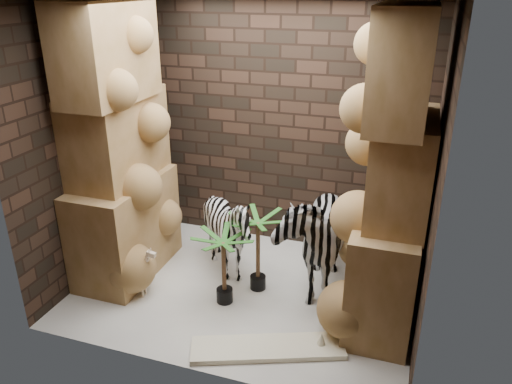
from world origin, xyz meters
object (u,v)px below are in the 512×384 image
(giraffe_toy, at_px, (136,270))
(palm_back, at_px, (224,269))
(zebra_right, at_px, (312,225))
(palm_front, at_px, (258,252))
(surfboard, at_px, (268,348))
(zebra_left, at_px, (228,236))

(giraffe_toy, height_order, palm_back, palm_back)
(zebra_right, bearing_deg, giraffe_toy, -164.69)
(palm_front, height_order, surfboard, palm_front)
(zebra_right, bearing_deg, surfboard, -104.47)
(zebra_left, bearing_deg, palm_front, -22.49)
(giraffe_toy, xyz_separation_m, surfboard, (1.57, -0.39, -0.28))
(surfboard, bearing_deg, giraffe_toy, 144.48)
(palm_back, xyz_separation_m, surfboard, (0.65, -0.57, -0.37))
(zebra_right, xyz_separation_m, giraffe_toy, (-1.70, -0.74, -0.44))
(zebra_right, height_order, palm_back, zebra_right)
(palm_front, bearing_deg, surfboard, -66.46)
(palm_back, distance_m, surfboard, 0.94)
(zebra_left, bearing_deg, palm_back, -73.29)
(zebra_left, bearing_deg, giraffe_toy, -138.20)
(zebra_right, bearing_deg, zebra_left, 175.02)
(zebra_left, distance_m, palm_front, 0.44)
(zebra_left, distance_m, surfboard, 1.42)
(giraffe_toy, bearing_deg, zebra_left, 41.93)
(palm_back, bearing_deg, zebra_right, 35.91)
(surfboard, bearing_deg, zebra_left, 105.01)
(zebra_left, relative_size, palm_front, 1.19)
(zebra_left, relative_size, palm_back, 1.34)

